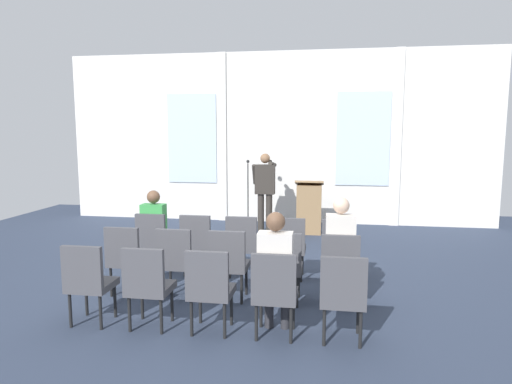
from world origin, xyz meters
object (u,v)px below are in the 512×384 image
object	(u,v)px
chair_r1_c2	(229,260)
chair_r2_c1	(148,282)
chair_r0_c0	(154,239)
mic_stand	(248,214)
chair_r1_c3	(283,263)
chair_r1_c1	(177,258)
chair_r2_c4	(343,293)
audience_r2_c3	(276,268)
chair_r1_c4	(340,265)
chair_r0_c3	(289,244)
chair_r2_c2	(210,286)
chair_r0_c1	(197,241)
speaker	(265,187)
chair_r2_c0	(88,279)
chair_r0_c4	(338,246)
lectern	(309,208)
chair_r0_c2	(243,242)
audience_r0_c0	(155,226)
chair_r1_c0	(126,256)
chair_r2_c3	(275,289)
audience_r1_c4	(340,246)

from	to	relation	value
chair_r1_c2	chair_r2_c1	distance (m)	1.18
chair_r1_c2	chair_r0_c0	bearing A→B (deg)	145.49
mic_stand	chair_r1_c3	world-z (taller)	mic_stand
chair_r0_c0	chair_r1_c1	distance (m)	1.18
chair_r2_c1	chair_r2_c4	size ratio (longest dim) A/B	1.00
chair_r1_c3	audience_r2_c3	size ratio (longest dim) A/B	0.70
chair_r1_c1	chair_r1_c4	world-z (taller)	same
chair_r0_c3	chair_r2_c2	xyz separation A→B (m)	(-0.70, -1.92, 0.00)
chair_r0_c1	chair_r1_c1	bearing A→B (deg)	-90.00
chair_r2_c2	audience_r2_c3	bearing A→B (deg)	6.56
speaker	chair_r1_c3	xyz separation A→B (m)	(0.78, -4.06, -0.46)
mic_stand	chair_r2_c0	xyz separation A→B (m)	(-0.90, -5.21, 0.20)
speaker	chair_r0_c0	bearing A→B (deg)	-112.81
mic_stand	chair_r0_c4	xyz separation A→B (m)	(1.89, -3.30, 0.20)
chair_r2_c4	lectern	bearing A→B (deg)	95.99
speaker	chair_r1_c2	xyz separation A→B (m)	(0.09, -4.06, -0.46)
chair_r0_c0	chair_r1_c1	xyz separation A→B (m)	(0.70, -0.96, 0.00)
chair_r1_c1	chair_r1_c2	world-z (taller)	same
chair_r1_c4	chair_r1_c3	bearing A→B (deg)	180.00
chair_r0_c1	chair_r0_c4	bearing A→B (deg)	0.00
chair_r0_c2	chair_r0_c4	world-z (taller)	same
mic_stand	chair_r1_c3	size ratio (longest dim) A/B	1.65
chair_r1_c1	audience_r0_c0	bearing A→B (deg)	123.77
chair_r0_c2	chair_r1_c0	xyz separation A→B (m)	(-1.39, -0.96, 0.00)
chair_r2_c4	chair_r1_c1	bearing A→B (deg)	155.37
lectern	audience_r2_c3	world-z (taller)	audience_r2_c3
chair_r2_c2	chair_r2_c3	distance (m)	0.70
chair_r0_c3	chair_r1_c4	size ratio (longest dim) A/B	1.00
chair_r1_c0	chair_r2_c2	bearing A→B (deg)	-34.51
lectern	chair_r1_c3	bearing A→B (deg)	-92.39
audience_r0_c0	chair_r0_c1	world-z (taller)	audience_r0_c0
mic_stand	chair_r0_c3	bearing A→B (deg)	-70.14
chair_r1_c1	chair_r2_c2	xyz separation A→B (m)	(0.70, -0.96, 0.00)
chair_r2_c0	audience_r2_c3	distance (m)	2.10
chair_r1_c0	chair_r2_c3	size ratio (longest dim) A/B	1.00
mic_stand	chair_r0_c3	world-z (taller)	mic_stand
chair_r1_c4	chair_r2_c3	world-z (taller)	same
chair_r0_c4	chair_r0_c1	bearing A→B (deg)	180.00
chair_r2_c2	audience_r0_c0	bearing A→B (deg)	124.86
chair_r2_c2	audience_r2_c3	xyz separation A→B (m)	(0.70, 0.08, 0.21)
mic_stand	chair_r0_c4	size ratio (longest dim) A/B	1.65
chair_r0_c4	chair_r1_c1	world-z (taller)	same
speaker	chair_r2_c3	world-z (taller)	speaker
audience_r1_c4	chair_r2_c4	bearing A→B (deg)	-90.00
chair_r0_c1	audience_r1_c4	xyz separation A→B (m)	(2.09, -0.88, 0.22)
speaker	chair_r2_c0	world-z (taller)	speaker
chair_r0_c1	chair_r1_c2	bearing A→B (deg)	-53.98
chair_r1_c3	chair_r0_c1	bearing A→B (deg)	145.49
chair_r1_c4	lectern	bearing A→B (deg)	97.39
chair_r0_c3	chair_r1_c2	distance (m)	1.18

